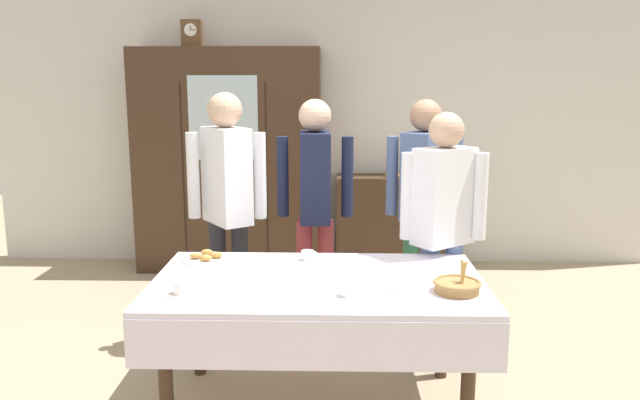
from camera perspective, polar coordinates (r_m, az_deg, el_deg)
ground_plane at (r=3.81m, az=-0.08°, el=-16.76°), size 12.00×12.00×0.00m
back_wall at (r=6.03m, az=0.60°, el=7.00°), size 6.40×0.10×2.70m
dining_table at (r=3.33m, az=-0.19°, el=-8.96°), size 1.75×1.02×0.73m
wall_cabinet at (r=5.85m, az=-8.32°, el=3.56°), size 1.70×0.46×2.05m
mantel_clock at (r=5.88m, az=-11.60°, el=14.65°), size 0.18×0.11×0.24m
bookshelf_low at (r=5.95m, az=6.48°, el=-2.01°), size 1.03×0.35×0.88m
book_stack at (r=5.86m, az=6.58°, el=2.39°), size 0.15×0.21×0.05m
tea_cup_far_right at (r=3.64m, az=-1.12°, el=-5.18°), size 0.13×0.13×0.06m
tea_cup_mid_left at (r=3.06m, az=2.53°, el=-8.38°), size 0.13×0.13×0.06m
tea_cup_near_left at (r=3.17m, az=-12.58°, el=-7.97°), size 0.13×0.13×0.06m
bread_basket at (r=3.20m, az=12.40°, el=-7.62°), size 0.24×0.24×0.16m
pastry_plate at (r=3.73m, az=-10.32°, el=-5.20°), size 0.28×0.28×0.05m
spoon_near_left at (r=3.22m, az=-4.16°, el=-7.90°), size 0.12×0.02×0.01m
spoon_center at (r=3.16m, az=6.19°, el=-8.31°), size 0.12×0.02×0.01m
person_beside_shelf at (r=4.15m, az=-8.47°, el=0.61°), size 0.52×0.41×1.69m
person_behind_table_right at (r=4.27m, az=-0.46°, el=0.57°), size 0.52×0.37×1.64m
person_near_right_end at (r=3.86m, az=11.16°, el=-1.39°), size 0.52×0.38×1.58m
person_behind_table_left at (r=4.39m, az=9.41°, el=0.67°), size 0.52×0.41×1.64m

